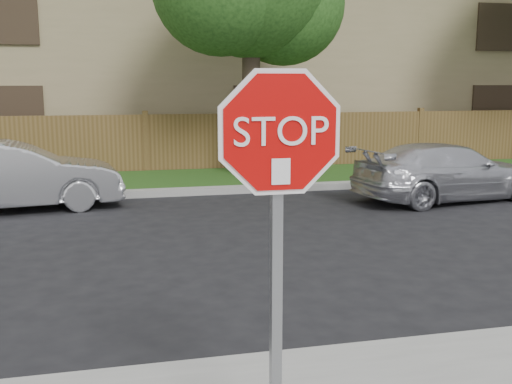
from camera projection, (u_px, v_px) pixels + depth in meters
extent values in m
plane|color=black|center=(215.00, 368.00, 5.18)|extent=(90.00, 90.00, 0.00)
cube|color=gray|center=(155.00, 193.00, 12.97)|extent=(70.00, 0.30, 0.15)
cube|color=#1E4714|center=(150.00, 182.00, 14.55)|extent=(70.00, 3.00, 0.12)
cube|color=brown|center=(146.00, 145.00, 15.95)|extent=(70.00, 0.12, 1.60)
cube|color=#91835A|center=(136.00, 66.00, 20.92)|extent=(34.00, 8.00, 6.00)
cylinder|color=#382B21|center=(251.00, 102.00, 14.67)|extent=(0.44, 0.44, 3.92)
sphere|color=#1A3D12|center=(284.00, 4.00, 14.73)|extent=(3.00, 3.00, 3.00)
cube|color=gray|center=(276.00, 281.00, 3.61)|extent=(0.07, 0.06, 2.30)
cylinder|color=white|center=(280.00, 132.00, 3.39)|extent=(1.01, 0.02, 1.01)
cylinder|color=#B40806|center=(281.00, 133.00, 3.37)|extent=(0.93, 0.02, 0.93)
cube|color=white|center=(281.00, 172.00, 3.40)|extent=(0.11, 0.00, 0.15)
imported|color=silver|center=(13.00, 176.00, 11.46)|extent=(4.19, 1.93, 1.33)
imported|color=silver|center=(447.00, 172.00, 12.48)|extent=(4.33, 2.30, 1.19)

